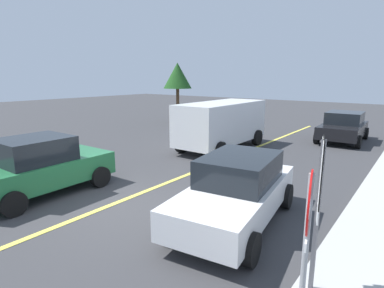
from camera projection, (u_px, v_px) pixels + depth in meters
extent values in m
plane|color=#38383A|center=(114.00, 204.00, 8.28)|extent=(80.00, 80.00, 0.00)
cube|color=#E0D14C|center=(184.00, 176.00, 10.61)|extent=(28.00, 0.16, 0.01)
cylinder|color=gray|center=(304.00, 266.00, 3.65)|extent=(0.07, 0.07, 2.30)
cylinder|color=red|center=(310.00, 202.00, 3.48)|extent=(0.74, 0.20, 0.76)
cube|color=white|center=(310.00, 202.00, 3.48)|extent=(0.52, 0.16, 0.18)
cube|color=white|center=(306.00, 242.00, 3.59)|extent=(0.28, 0.09, 0.11)
cube|color=#4C4C51|center=(316.00, 223.00, 4.53)|extent=(0.06, 0.06, 2.50)
cube|color=white|center=(321.00, 172.00, 4.36)|extent=(0.49, 0.17, 0.95)
cube|color=black|center=(321.00, 172.00, 4.36)|extent=(0.52, 0.17, 0.99)
cube|color=white|center=(317.00, 213.00, 4.49)|extent=(0.44, 0.15, 0.20)
cube|color=white|center=(222.00, 122.00, 14.45)|extent=(5.22, 2.06, 1.82)
cube|color=black|center=(196.00, 118.00, 12.74)|extent=(0.18, 1.84, 0.80)
cylinder|color=black|center=(220.00, 151.00, 12.68)|extent=(0.76, 0.27, 0.76)
cylinder|color=black|center=(182.00, 144.00, 13.85)|extent=(0.76, 0.27, 0.76)
cylinder|color=black|center=(257.00, 137.00, 15.44)|extent=(0.76, 0.27, 0.76)
cylinder|color=black|center=(223.00, 133.00, 16.62)|extent=(0.76, 0.27, 0.76)
cube|color=#236B3D|center=(43.00, 171.00, 8.98)|extent=(3.85, 1.94, 0.68)
cube|color=black|center=(34.00, 149.00, 8.68)|extent=(1.87, 1.66, 0.68)
cylinder|color=black|center=(66.00, 167.00, 10.60)|extent=(0.65, 0.24, 0.64)
cylinder|color=black|center=(100.00, 177.00, 9.55)|extent=(0.65, 0.24, 0.64)
cylinder|color=black|center=(13.00, 204.00, 7.50)|extent=(0.65, 0.24, 0.64)
cube|color=white|center=(236.00, 197.00, 7.10)|extent=(4.45, 2.32, 0.63)
cube|color=black|center=(240.00, 169.00, 7.15)|extent=(2.24, 1.79, 0.63)
cylinder|color=black|center=(251.00, 249.00, 5.53)|extent=(0.67, 0.31, 0.64)
cylinder|color=black|center=(171.00, 227.00, 6.34)|extent=(0.67, 0.31, 0.64)
cylinder|color=black|center=(287.00, 196.00, 8.00)|extent=(0.67, 0.31, 0.64)
cylinder|color=black|center=(226.00, 185.00, 8.81)|extent=(0.67, 0.31, 0.64)
cube|color=black|center=(343.00, 130.00, 16.25)|extent=(4.13, 2.05, 0.61)
cube|color=black|center=(345.00, 118.00, 16.28)|extent=(2.01, 1.74, 0.61)
cylinder|color=black|center=(358.00, 142.00, 14.68)|extent=(0.65, 0.24, 0.64)
cylinder|color=black|center=(317.00, 137.00, 15.75)|extent=(0.65, 0.24, 0.64)
cylinder|color=black|center=(366.00, 133.00, 16.88)|extent=(0.65, 0.24, 0.64)
cylinder|color=black|center=(329.00, 130.00, 17.95)|extent=(0.65, 0.24, 0.64)
cylinder|color=#513823|center=(178.00, 106.00, 22.74)|extent=(0.23, 0.23, 2.53)
cone|color=#1E4C1C|center=(177.00, 76.00, 22.28)|extent=(2.06, 2.06, 1.83)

